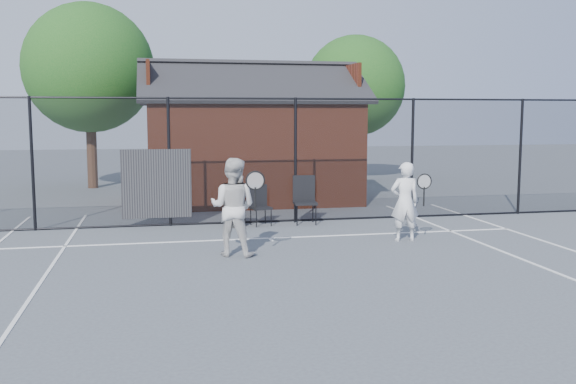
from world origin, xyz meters
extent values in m
plane|color=#494C53|center=(0.00, 0.00, 0.00)|extent=(80.00, 80.00, 0.00)
cube|color=silver|center=(0.00, 3.00, 0.01)|extent=(11.00, 0.06, 0.01)
cube|color=silver|center=(-4.11, -2.00, 0.01)|extent=(0.06, 18.00, 0.01)
cube|color=silver|center=(0.00, 2.85, 0.01)|extent=(0.06, 0.30, 0.01)
cylinder|color=black|center=(-5.00, 5.00, 1.50)|extent=(0.07, 0.07, 3.00)
cylinder|color=black|center=(-2.00, 5.00, 1.50)|extent=(0.07, 0.07, 3.00)
cylinder|color=black|center=(1.00, 5.00, 1.50)|extent=(0.07, 0.07, 3.00)
cylinder|color=black|center=(4.00, 5.00, 1.50)|extent=(0.07, 0.07, 3.00)
cylinder|color=black|center=(7.00, 5.00, 1.50)|extent=(0.07, 0.07, 3.00)
cylinder|color=black|center=(0.00, 5.00, 2.97)|extent=(22.00, 0.04, 0.04)
cylinder|color=black|center=(0.00, 5.00, 0.03)|extent=(22.00, 0.04, 0.04)
cube|color=black|center=(0.00, 5.00, 1.50)|extent=(22.00, 3.00, 0.01)
cube|color=black|center=(-2.30, 4.98, 1.00)|extent=(1.60, 0.04, 1.60)
cube|color=maroon|center=(0.50, 9.00, 1.50)|extent=(6.00, 4.00, 3.00)
cube|color=black|center=(0.50, 8.00, 3.53)|extent=(6.50, 2.36, 1.32)
cube|color=black|center=(0.50, 10.00, 3.53)|extent=(6.50, 2.36, 1.32)
cube|color=maroon|center=(-2.45, 9.00, 3.53)|extent=(0.10, 2.80, 1.06)
cube|color=maroon|center=(3.45, 9.00, 3.53)|extent=(0.10, 2.80, 1.06)
cylinder|color=black|center=(-4.50, 13.50, 1.26)|extent=(0.36, 0.36, 2.52)
sphere|color=#144816|center=(-4.50, 13.50, 4.20)|extent=(4.48, 4.48, 4.48)
cylinder|color=black|center=(5.50, 14.50, 1.12)|extent=(0.36, 0.36, 2.23)
sphere|color=#144816|center=(5.50, 14.50, 3.72)|extent=(3.97, 3.97, 3.97)
imported|color=white|center=(2.68, 2.18, 0.82)|extent=(0.62, 0.44, 1.63)
torus|color=black|center=(2.95, 1.86, 1.26)|extent=(0.32, 0.03, 0.32)
cylinder|color=black|center=(2.95, 1.86, 0.96)|extent=(0.03, 0.03, 0.39)
imported|color=silver|center=(-0.94, 1.54, 0.90)|extent=(1.08, 0.99, 1.81)
torus|color=black|center=(-0.58, 1.18, 1.42)|extent=(0.35, 0.03, 0.35)
cylinder|color=black|center=(-0.58, 1.18, 1.09)|extent=(0.03, 0.03, 0.43)
cube|color=black|center=(0.08, 4.60, 0.46)|extent=(0.53, 0.55, 0.93)
cube|color=black|center=(1.15, 4.60, 0.56)|extent=(0.58, 0.60, 1.12)
cylinder|color=#262626|center=(-0.54, 4.60, 0.37)|extent=(0.59, 0.59, 0.75)
camera|label=1|loc=(-2.33, -10.09, 2.60)|focal=40.00mm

